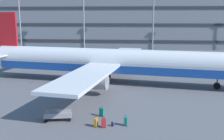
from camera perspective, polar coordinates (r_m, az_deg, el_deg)
name	(u,v)px	position (r m, az deg, el deg)	size (l,w,h in m)	color
ground_plane	(110,87)	(37.75, -0.42, -3.50)	(600.00, 600.00, 0.00)	#5B5B60
terminal_structure	(126,24)	(91.16, 3.01, 9.74)	(155.35, 21.27, 14.54)	slate
airliner	(112,62)	(39.38, 0.00, 1.69)	(42.81, 35.00, 10.25)	silver
light_mast_left	(19,8)	(79.57, -19.00, 12.23)	(1.80, 0.50, 20.31)	gray
light_mast_center_left	(83,5)	(74.22, -6.02, 13.43)	(1.80, 0.50, 21.70)	gray
light_mast_center_right	(154,3)	(72.98, 8.78, 13.79)	(1.80, 0.50, 22.65)	gray
suitcase_orange	(102,112)	(26.73, -2.15, -8.82)	(0.52, 0.45, 0.97)	#147266
suitcase_purple	(126,121)	(24.56, 2.94, -10.69)	(0.33, 0.43, 0.98)	#147266
suitcase_teal	(104,123)	(24.15, -1.78, -11.07)	(0.43, 0.35, 0.97)	#B21E23
suitcase_silver	(96,122)	(24.36, -3.39, -10.94)	(0.32, 0.50, 0.94)	orange
backpack_laid_flat	(113,124)	(24.52, 0.17, -11.29)	(0.33, 0.40, 0.47)	navy
baggage_cart	(58,115)	(26.32, -11.30, -9.38)	(3.37, 1.81, 0.82)	gray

